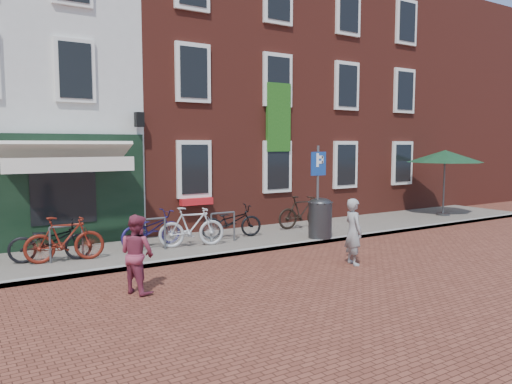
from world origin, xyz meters
TOP-DOWN VIEW (x-y plane):
  - ground at (0.00, 0.00)m, footprint 80.00×80.00m
  - sidewalk at (1.00, 1.50)m, footprint 24.00×3.00m
  - building_brick_mid at (2.00, 7.00)m, footprint 6.00×8.00m
  - building_brick_right at (8.00, 7.00)m, footprint 6.00×8.00m
  - filler_right at (14.50, 7.00)m, footprint 7.00×8.00m
  - litter_bin at (3.13, 0.30)m, footprint 0.66×0.66m
  - parking_sign at (2.98, 0.24)m, footprint 0.50×0.08m
  - parasol at (9.90, 1.30)m, footprint 2.74×2.74m
  - woman at (2.02, -2.19)m, footprint 0.48×0.62m
  - boy at (-2.83, -1.63)m, footprint 0.79×0.87m
  - bicycle_0 at (-3.81, 1.38)m, footprint 1.86×1.00m
  - bicycle_1 at (-3.54, 1.18)m, footprint 1.76×0.69m
  - bicycle_2 at (-1.31, 1.71)m, footprint 1.86×0.99m
  - bicycle_3 at (-0.43, 1.16)m, footprint 1.78×0.82m
  - bicycle_4 at (1.03, 1.67)m, footprint 1.85×0.95m
  - bicycle_5 at (3.68, 1.85)m, footprint 1.75×0.63m

SIDE VIEW (x-z plane):
  - ground at x=0.00m, z-range 0.00..0.00m
  - sidewalk at x=1.00m, z-range 0.00..0.10m
  - bicycle_0 at x=-3.81m, z-range 0.10..1.03m
  - bicycle_2 at x=-1.31m, z-range 0.10..1.03m
  - bicycle_4 at x=1.03m, z-range 0.10..1.03m
  - bicycle_1 at x=-3.54m, z-range 0.10..1.13m
  - bicycle_3 at x=-0.43m, z-range 0.10..1.13m
  - bicycle_5 at x=3.68m, z-range 0.10..1.13m
  - litter_bin at x=3.13m, z-range 0.12..1.33m
  - boy at x=-2.83m, z-range 0.00..1.46m
  - woman at x=2.02m, z-range 0.00..1.51m
  - parking_sign at x=2.98m, z-range 0.50..3.10m
  - parasol at x=9.90m, z-range 1.12..3.64m
  - filler_right at x=14.50m, z-range 0.00..9.00m
  - building_brick_mid at x=2.00m, z-range 0.00..10.00m
  - building_brick_right at x=8.00m, z-range 0.00..10.00m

